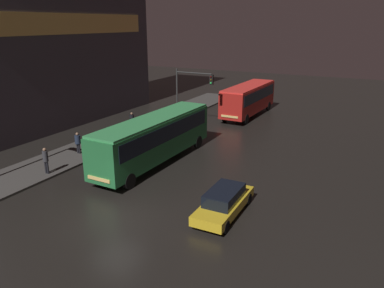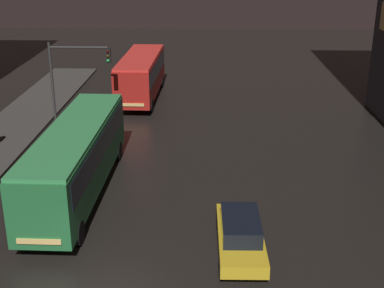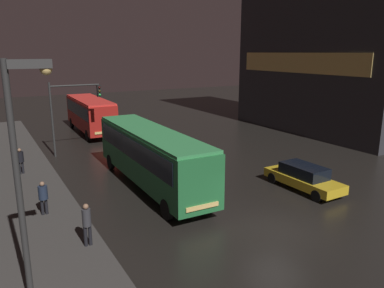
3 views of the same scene
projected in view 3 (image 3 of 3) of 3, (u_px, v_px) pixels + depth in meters
The scene contains 11 objects.
ground_plane at pixel (276, 230), 16.53m from camera, with size 120.00×120.00×0.00m, color black.
sidewalk_left at pixel (28, 193), 20.63m from camera, with size 4.00×48.00×0.15m.
building_right_block at pixel (339, 21), 35.57m from camera, with size 10.07×17.69×20.93m.
bus_near at pixel (151, 152), 21.33m from camera, with size 2.60×11.76×3.36m.
bus_far at pixel (90, 112), 35.89m from camera, with size 2.77×9.89×3.30m.
car_taxi at pixel (303, 177), 21.21m from camera, with size 1.80×4.77×1.44m.
pedestrian_near at pixel (43, 195), 17.51m from camera, with size 0.44×0.44×1.64m.
pedestrian_mid at pixel (20, 158), 23.42m from camera, with size 0.51×0.51×1.65m.
pedestrian_far at pixel (87, 221), 14.65m from camera, with size 0.37×0.37×1.77m.
traffic_light_main at pixel (71, 105), 27.84m from camera, with size 3.82×0.35×5.53m.
street_lamp_sidewalk at pixel (24, 150), 10.19m from camera, with size 1.25×0.36×7.34m.
Camera 3 is at (-10.73, -11.32, 7.65)m, focal length 35.00 mm.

